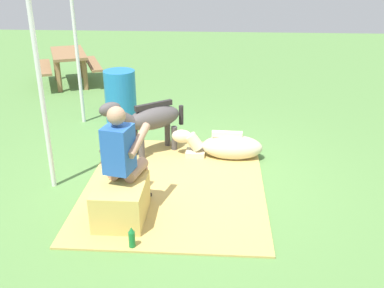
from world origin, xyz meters
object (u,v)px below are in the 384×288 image
Objects in this scene: pony_standing at (149,119)px; soda_bottle at (132,238)px; hay_bale at (121,202)px; person_seated at (124,155)px; water_barrel at (121,96)px; tent_pole_right at (77,53)px; picnic_bench at (69,59)px; tent_pole_left at (42,95)px; pony_lying at (225,146)px.

pony_standing is 4.47× the size of soda_bottle.
hay_bale is 0.53m from person_seated.
tent_pole_right is (-0.09, 0.67, 0.77)m from water_barrel.
picnic_bench is (2.41, 1.00, -0.66)m from tent_pole_right.
tent_pole_left is at bearing -172.77° from tent_pole_right.
hay_bale is at bearing -167.90° from water_barrel.
tent_pole_left is at bearing 62.36° from person_seated.
pony_standing reaches higher than soda_bottle.
person_seated is at bearing -154.76° from tent_pole_right.
person_seated reaches higher than hay_bale.
pony_standing reaches higher than pony_lying.
hay_bale is 5.99m from picnic_bench.
person_seated is at bearing 143.64° from pony_lying.
tent_pole_right reaches higher than pony_standing.
hay_bale is 0.29× the size of tent_pole_right.
picnic_bench is (2.32, 1.68, 0.12)m from water_barrel.
hay_bale is 0.54× the size of pony_lying.
hay_bale is at bearing -156.78° from picnic_bench.
hay_bale is at bearing -124.52° from tent_pole_left.
tent_pole_right is at bearing 23.46° from soda_bottle.
tent_pole_left is (0.73, 1.05, 1.01)m from hay_bale.
tent_pole_left reaches higher than soda_bottle.
water_barrel is 2.86m from picnic_bench.
person_seated is (0.16, -0.03, 0.51)m from hay_bale.
hay_bale is 0.29× the size of tent_pole_left.
pony_lying is at bearing -136.96° from picnic_bench.
pony_standing is 0.46× the size of tent_pole_right.
water_barrel is 0.37× the size of tent_pole_right.
tent_pole_left reaches higher than pony_standing.
hay_bale is at bearing 170.99° from person_seated.
pony_lying is 0.54× the size of tent_pole_left.
tent_pole_right is at bearing 25.24° from person_seated.
pony_standing is at bearing -0.71° from person_seated.
pony_lying reaches higher than soda_bottle.
pony_standing is (1.62, -0.02, -0.17)m from person_seated.
pony_standing is 0.85× the size of pony_lying.
water_barrel is 2.60m from tent_pole_left.
person_seated is 0.94m from soda_bottle.
soda_bottle is at bearing -156.54° from tent_pole_right.
pony_standing is 1.19m from pony_lying.
pony_standing is 2.36m from soda_bottle.
water_barrel reaches higher than pony_lying.
soda_bottle is at bearing -134.65° from tent_pole_left.
hay_bale reaches higher than soda_bottle.
person_seated is 0.54× the size of tent_pole_right.
tent_pole_right is (3.09, 1.35, 1.01)m from hay_bale.
water_barrel is (3.02, 0.71, -0.27)m from person_seated.
pony_lying is at bearing -36.36° from person_seated.
soda_bottle is 2.10m from tent_pole_left.
tent_pole_left is 4.99m from picnic_bench.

